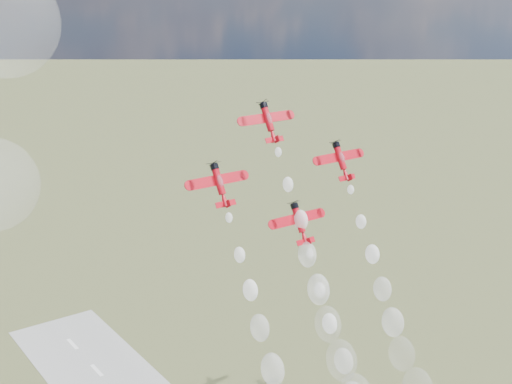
{
  "coord_description": "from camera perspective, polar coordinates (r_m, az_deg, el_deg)",
  "views": [
    {
      "loc": [
        -71.97,
        -76.96,
        118.15
      ],
      "look_at": [
        -3.29,
        20.03,
        81.3
      ],
      "focal_mm": 50.0,
      "sensor_mm": 36.0,
      "label": 1
    }
  ],
  "objects": [
    {
      "name": "smoke_trail_lead",
      "position": [
        126.32,
        6.55,
        -12.15
      ],
      "size": [
        5.1,
        25.63,
        41.53
      ],
      "color": "white",
      "rests_on": "plane_lead"
    },
    {
      "name": "smoke_trail_right",
      "position": [
        136.06,
        12.23,
        -14.17
      ],
      "size": [
        5.41,
        24.95,
        42.0
      ],
      "color": "white",
      "rests_on": "plane_right"
    },
    {
      "name": "plane_slot",
      "position": [
        125.96,
        3.5,
        -2.43
      ],
      "size": [
        10.86,
        5.78,
        7.06
      ],
      "rotation": [
        1.05,
        0.0,
        0.0
      ],
      "color": "red",
      "rests_on": "ground"
    },
    {
      "name": "plane_left",
      "position": [
        119.49,
        -2.94,
        0.66
      ],
      "size": [
        10.86,
        5.78,
        7.06
      ],
      "rotation": [
        1.05,
        0.0,
        0.0
      ],
      "color": "red",
      "rests_on": "ground"
    },
    {
      "name": "plane_right",
      "position": [
        135.41,
        6.81,
        2.55
      ],
      "size": [
        10.86,
        5.78,
        7.06
      ],
      "rotation": [
        1.05,
        0.0,
        0.0
      ],
      "color": "red",
      "rests_on": "ground"
    },
    {
      "name": "plane_lead",
      "position": [
        128.69,
        1.0,
        5.68
      ],
      "size": [
        10.86,
        5.78,
        7.06
      ],
      "rotation": [
        1.05,
        0.0,
        0.0
      ],
      "color": "red",
      "rests_on": "ground"
    }
  ]
}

